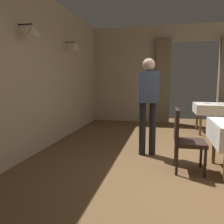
# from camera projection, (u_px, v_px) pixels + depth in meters

# --- Properties ---
(ground) EXTENTS (10.08, 10.08, 0.00)m
(ground) POSITION_uv_depth(u_px,v_px,m) (224.00, 176.00, 3.34)
(ground) COLOR brown
(wall_left) EXTENTS (0.49, 8.40, 3.00)m
(wall_left) POSITION_uv_depth(u_px,v_px,m) (18.00, 70.00, 3.82)
(wall_left) COLOR tan
(wall_left) RESTS_ON ground
(wall_back) EXTENTS (6.40, 0.27, 3.00)m
(wall_back) POSITION_uv_depth(u_px,v_px,m) (194.00, 74.00, 7.18)
(wall_back) COLOR tan
(wall_back) RESTS_ON ground
(dining_table_far) EXTENTS (1.33, 0.90, 0.75)m
(dining_table_far) POSITION_uv_depth(u_px,v_px,m) (222.00, 108.00, 5.90)
(dining_table_far) COLOR brown
(dining_table_far) RESTS_ON ground
(chair_mid_left) EXTENTS (0.44, 0.44, 0.93)m
(chair_mid_left) POSITION_uv_depth(u_px,v_px,m) (184.00, 137.00, 3.46)
(chair_mid_left) COLOR black
(chair_mid_left) RESTS_ON ground
(plate_far_a) EXTENTS (0.23, 0.23, 0.01)m
(plate_far_a) POSITION_uv_depth(u_px,v_px,m) (208.00, 103.00, 6.03)
(plate_far_a) COLOR white
(plate_far_a) RESTS_ON dining_table_far
(plate_far_c) EXTENTS (0.24, 0.24, 0.01)m
(plate_far_c) POSITION_uv_depth(u_px,v_px,m) (219.00, 104.00, 5.88)
(plate_far_c) COLOR white
(plate_far_c) RESTS_ON dining_table_far
(person_waiter_by_doorway) EXTENTS (0.39, 0.27, 1.72)m
(person_waiter_by_doorway) POSITION_uv_depth(u_px,v_px,m) (148.00, 99.00, 4.16)
(person_waiter_by_doorway) COLOR black
(person_waiter_by_doorway) RESTS_ON ground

